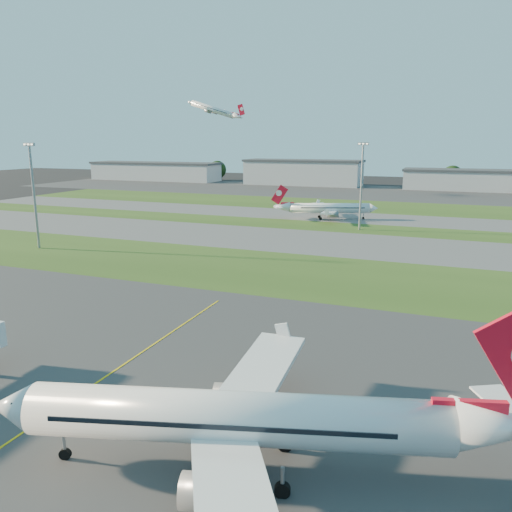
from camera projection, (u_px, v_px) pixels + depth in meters
The scene contains 21 objects.
ground at pixel (68, 371), 58.02m from camera, with size 700.00×700.00×0.00m, color black.
apron_near at pixel (68, 371), 58.02m from camera, with size 300.00×70.00×0.01m, color #333335.
grass_strip_a at pixel (242, 268), 105.24m from camera, with size 300.00×34.00×0.01m, color #2A4617.
taxiway_a at pixel (289, 240), 135.20m from camera, with size 300.00×32.00×0.01m, color #515154.
grass_strip_b at pixel (313, 226), 157.90m from camera, with size 300.00×18.00×0.01m, color #2A4617.
taxiway_b at pixel (329, 216), 177.88m from camera, with size 300.00×26.00×0.01m, color #515154.
grass_strip_c at pixel (347, 205), 207.85m from camera, with size 300.00×40.00×0.01m, color #2A4617.
apron_far at pixel (369, 192), 262.33m from camera, with size 400.00×80.00×0.01m, color #333335.
yellow_line at pixel (104, 379), 56.25m from camera, with size 0.25×60.00×0.02m, color gold.
airliner_parked at pixel (240, 420), 39.62m from camera, with size 40.51×34.05×12.96m.
airliner_taxiing at pixel (329, 208), 170.57m from camera, with size 32.17×27.22×10.49m.
airliner_departing at pixel (213, 109), 261.03m from camera, with size 29.79×25.18×9.30m.
light_mast_west at pixel (33, 189), 121.35m from camera, with size 3.20×0.70×25.80m.
light_mast_centre at pixel (362, 180), 147.46m from camera, with size 3.20×0.70×25.80m.
hangar_far_west at pixel (155, 171), 341.21m from camera, with size 91.80×23.00×12.20m.
hangar_west at pixel (303, 172), 303.76m from camera, with size 71.40×23.00×15.20m.
hangar_east at pixel (482, 180), 268.87m from camera, with size 81.60×23.00×11.20m.
tree_far_west at pixel (118, 169), 367.07m from camera, with size 11.00×11.00×12.00m.
tree_west at pixel (217, 170), 340.47m from camera, with size 12.10×12.10×13.20m.
tree_mid_west at pixel (347, 175), 305.32m from camera, with size 9.90×9.90×10.80m.
tree_mid_east at pixel (452, 176), 286.62m from camera, with size 11.55×11.55×12.60m.
Camera 1 is at (39.79, -41.94, 26.14)m, focal length 35.00 mm.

